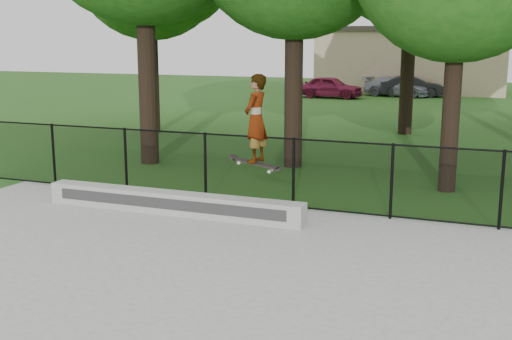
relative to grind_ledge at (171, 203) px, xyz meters
The scene contains 9 objects.
ground 5.19m from the grind_ledge, 65.00° to the right, with size 100.00×100.00×0.00m, color #2A5116.
concrete_slab 5.19m from the grind_ledge, 65.00° to the right, with size 14.00×12.00×0.06m, color gray.
grind_ledge is the anchor object (origin of this frame).
car_a 26.93m from the grind_ledge, 97.91° to the left, with size 1.55×3.83×1.31m, color maroon.
car_b 29.27m from the grind_ledge, 88.51° to the left, with size 1.34×3.48×1.27m, color black.
car_c 29.18m from the grind_ledge, 90.26° to the left, with size 1.67×3.77×1.19m, color gray.
skater_airborne 2.62m from the grind_ledge, ahead, with size 0.84×0.62×1.77m.
chainlink_fence 2.55m from the grind_ledge, 28.71° to the left, with size 16.06×0.06×1.50m.
distant_building 33.35m from the grind_ledge, 89.67° to the left, with size 12.40×6.40×4.30m.
Camera 1 is at (3.92, -6.36, 3.53)m, focal length 45.00 mm.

